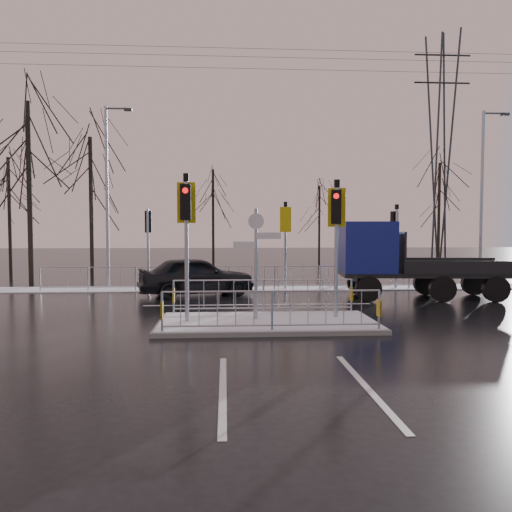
{
  "coord_description": "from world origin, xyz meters",
  "views": [
    {
      "loc": [
        -1.15,
        -13.58,
        2.63
      ],
      "look_at": [
        -0.17,
        2.26,
        1.8
      ],
      "focal_mm": 35.0,
      "sensor_mm": 36.0,
      "label": 1
    }
  ],
  "objects": [
    {
      "name": "traffic_island",
      "position": [
        -0.01,
        0.01,
        0.39
      ],
      "size": [
        6.0,
        3.04,
        4.15
      ],
      "color": "slate",
      "rests_on": "ground"
    },
    {
      "name": "snow_verge",
      "position": [
        0.0,
        8.6,
        0.02
      ],
      "size": [
        30.0,
        2.0,
        0.04
      ],
      "primitive_type": "cube",
      "color": "white",
      "rests_on": "ground"
    },
    {
      "name": "tree_far_c",
      "position": [
        14.0,
        21.0,
        5.15
      ],
      "size": [
        4.0,
        4.0,
        7.55
      ],
      "color": "black",
      "rests_on": "ground"
    },
    {
      "name": "tree_near_a",
      "position": [
        -10.5,
        11.0,
        6.11
      ],
      "size": [
        4.75,
        4.75,
        8.97
      ],
      "color": "black",
      "rests_on": "ground"
    },
    {
      "name": "flatbed_truck",
      "position": [
        5.18,
        5.23,
        1.56
      ],
      "size": [
        6.53,
        2.89,
        2.94
      ],
      "color": "black",
      "rests_on": "ground"
    },
    {
      "name": "tree_near_c",
      "position": [
        -12.5,
        13.5,
        4.5
      ],
      "size": [
        3.5,
        3.5,
        6.61
      ],
      "color": "black",
      "rests_on": "ground"
    },
    {
      "name": "tree_far_a",
      "position": [
        -2.0,
        22.0,
        4.82
      ],
      "size": [
        3.75,
        3.75,
        7.08
      ],
      "color": "black",
      "rests_on": "ground"
    },
    {
      "name": "car_far_lane",
      "position": [
        -2.31,
        6.49,
        0.79
      ],
      "size": [
        4.94,
        3.03,
        1.57
      ],
      "primitive_type": "imported",
      "rotation": [
        0.0,
        0.0,
        1.84
      ],
      "color": "black",
      "rests_on": "ground"
    },
    {
      "name": "tree_near_b",
      "position": [
        -8.0,
        12.5,
        5.15
      ],
      "size": [
        4.0,
        4.0,
        7.55
      ],
      "color": "black",
      "rests_on": "ground"
    },
    {
      "name": "street_lamp_right",
      "position": [
        10.57,
        8.5,
        4.39
      ],
      "size": [
        1.25,
        0.18,
        8.0
      ],
      "color": "#999DA6",
      "rests_on": "ground"
    },
    {
      "name": "street_lamp_left",
      "position": [
        -6.43,
        9.5,
        4.49
      ],
      "size": [
        1.25,
        0.18,
        8.2
      ],
      "color": "#999DA6",
      "rests_on": "ground"
    },
    {
      "name": "ground",
      "position": [
        0.0,
        0.0,
        0.0
      ],
      "size": [
        120.0,
        120.0,
        0.0
      ],
      "primitive_type": "plane",
      "color": "black",
      "rests_on": "ground"
    },
    {
      "name": "tree_far_b",
      "position": [
        6.0,
        24.0,
        4.18
      ],
      "size": [
        3.25,
        3.25,
        6.14
      ],
      "color": "black",
      "rests_on": "ground"
    },
    {
      "name": "pylon_wires",
      "position": [
        16.88,
        30.0,
        11.03
      ],
      "size": [
        70.0,
        2.38,
        19.97
      ],
      "color": "#2D3033",
      "rests_on": "ground"
    },
    {
      "name": "far_kerb_fixtures",
      "position": [
        0.29,
        8.09,
        1.02
      ],
      "size": [
        18.0,
        0.65,
        3.83
      ],
      "color": "#999DA6",
      "rests_on": "ground"
    },
    {
      "name": "lane_markings",
      "position": [
        0.0,
        -0.33,
        0.0
      ],
      "size": [
        8.0,
        11.38,
        0.01
      ],
      "color": "silver",
      "rests_on": "ground"
    }
  ]
}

